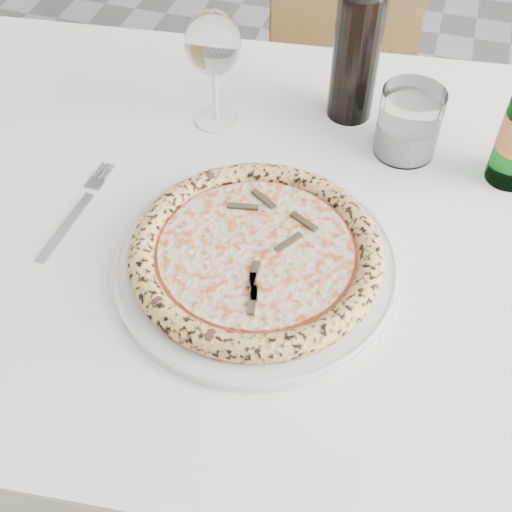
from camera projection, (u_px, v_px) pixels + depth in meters
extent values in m
cube|color=gray|center=(176.00, 404.00, 1.51)|extent=(5.00, 6.00, 0.02)
cube|color=brown|center=(277.00, 225.00, 0.87)|extent=(1.41, 0.91, 0.04)
cube|color=white|center=(277.00, 213.00, 0.85)|extent=(1.48, 0.98, 0.01)
cube|color=white|center=(334.00, 105.00, 1.20)|extent=(1.40, 0.01, 0.22)
cylinder|color=brown|center=(55.00, 186.00, 1.47)|extent=(0.06, 0.06, 0.71)
cube|color=brown|center=(354.00, 97.00, 1.53)|extent=(0.48, 0.48, 0.04)
cylinder|color=brown|center=(390.00, 130.00, 1.82)|extent=(0.04, 0.04, 0.43)
cylinder|color=brown|center=(418.00, 210.00, 1.62)|extent=(0.04, 0.04, 0.43)
cylinder|color=brown|center=(278.00, 136.00, 1.81)|extent=(0.04, 0.04, 0.43)
cylinder|color=brown|center=(292.00, 218.00, 1.60)|extent=(0.04, 0.04, 0.43)
cylinder|color=silver|center=(256.00, 263.00, 0.78)|extent=(0.35, 0.35, 0.01)
torus|color=silver|center=(256.00, 260.00, 0.78)|extent=(0.35, 0.35, 0.01)
cylinder|color=tan|center=(256.00, 256.00, 0.77)|extent=(0.30, 0.30, 0.01)
torus|color=tan|center=(256.00, 252.00, 0.77)|extent=(0.31, 0.31, 0.03)
cylinder|color=#AA191A|center=(256.00, 252.00, 0.77)|extent=(0.25, 0.25, 0.00)
cylinder|color=beige|center=(256.00, 250.00, 0.76)|extent=(0.23, 0.23, 0.00)
cube|color=#493C2C|center=(280.00, 253.00, 0.75)|extent=(0.04, 0.01, 0.00)
cube|color=#493C2C|center=(288.00, 231.00, 0.78)|extent=(0.03, 0.04, 0.00)
cube|color=#493C2C|center=(259.00, 208.00, 0.80)|extent=(0.02, 0.04, 0.00)
cube|color=#493C2C|center=(235.00, 233.00, 0.78)|extent=(0.04, 0.02, 0.00)
cube|color=#493C2C|center=(211.00, 253.00, 0.75)|extent=(0.04, 0.02, 0.00)
cube|color=#493C2C|center=(225.00, 289.00, 0.72)|extent=(0.02, 0.04, 0.00)
cube|color=#493C2C|center=(269.00, 272.00, 0.74)|extent=(0.03, 0.04, 0.00)
cube|color=gray|center=(67.00, 225.00, 0.83)|extent=(0.02, 0.13, 0.00)
cube|color=gray|center=(94.00, 186.00, 0.88)|extent=(0.02, 0.02, 0.00)
cylinder|color=gray|center=(96.00, 173.00, 0.90)|extent=(0.00, 0.03, 0.00)
cylinder|color=gray|center=(100.00, 174.00, 0.89)|extent=(0.00, 0.03, 0.00)
cylinder|color=gray|center=(103.00, 175.00, 0.89)|extent=(0.00, 0.03, 0.00)
cylinder|color=gray|center=(107.00, 175.00, 0.89)|extent=(0.00, 0.03, 0.00)
cylinder|color=silver|center=(217.00, 119.00, 0.98)|extent=(0.07, 0.07, 0.00)
cylinder|color=silver|center=(216.00, 93.00, 0.94)|extent=(0.01, 0.01, 0.09)
ellipsoid|color=white|center=(213.00, 43.00, 0.88)|extent=(0.08, 0.08, 0.09)
cylinder|color=white|center=(409.00, 123.00, 0.89)|extent=(0.09, 0.09, 0.10)
cylinder|color=silver|center=(406.00, 136.00, 0.91)|extent=(0.08, 0.08, 0.05)
cylinder|color=black|center=(356.00, 57.00, 0.92)|extent=(0.07, 0.07, 0.19)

